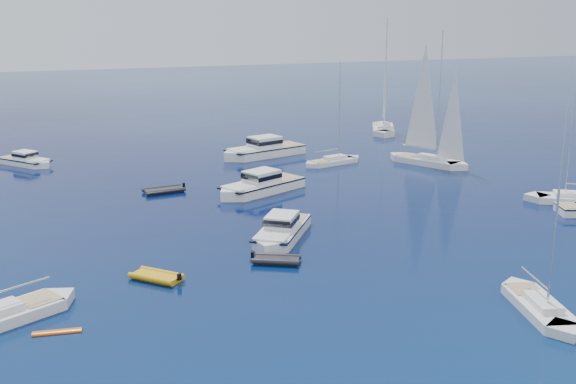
% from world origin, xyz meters
% --- Properties ---
extents(ground, '(400.00, 400.00, 0.00)m').
position_xyz_m(ground, '(0.00, 0.00, 0.00)').
color(ground, navy).
rests_on(ground, ground).
extents(motor_cruiser_left, '(8.04, 9.50, 2.52)m').
position_xyz_m(motor_cruiser_left, '(-4.66, 21.64, 0.00)').
color(motor_cruiser_left, silver).
rests_on(motor_cruiser_left, ground).
extents(motor_cruiser_centre, '(11.25, 7.50, 2.85)m').
position_xyz_m(motor_cruiser_centre, '(-1.40, 35.99, 0.00)').
color(motor_cruiser_centre, white).
rests_on(motor_cruiser_centre, ground).
extents(motor_cruiser_distant, '(12.58, 6.78, 3.16)m').
position_xyz_m(motor_cruiser_distant, '(4.92, 52.84, 0.00)').
color(motor_cruiser_distant, white).
rests_on(motor_cruiser_distant, ground).
extents(motor_cruiser_horizon, '(6.87, 7.91, 2.12)m').
position_xyz_m(motor_cruiser_horizon, '(-22.81, 58.20, 0.00)').
color(motor_cruiser_horizon, white).
rests_on(motor_cruiser_horizon, ground).
extents(sailboat_fore, '(4.70, 9.18, 13.06)m').
position_xyz_m(sailboat_fore, '(4.82, 2.90, 0.00)').
color(sailboat_fore, silver).
rests_on(sailboat_fore, ground).
extents(sailboat_mid_r, '(9.60, 7.43, 14.38)m').
position_xyz_m(sailboat_mid_r, '(25.08, 21.34, 0.00)').
color(sailboat_mid_r, silver).
rests_on(sailboat_mid_r, ground).
extents(sailboat_mid_l, '(10.24, 6.91, 14.90)m').
position_xyz_m(sailboat_mid_l, '(-25.38, 13.27, 0.00)').
color(sailboat_mid_l, silver).
rests_on(sailboat_mid_l, ground).
extents(sailboat_centre, '(8.74, 4.21, 12.44)m').
position_xyz_m(sailboat_centre, '(11.13, 45.50, 0.00)').
color(sailboat_centre, silver).
rests_on(sailboat_centre, ground).
extents(sailboat_sails_r, '(7.43, 11.13, 16.17)m').
position_xyz_m(sailboat_sails_r, '(21.48, 41.16, 0.00)').
color(sailboat_sails_r, silver).
rests_on(sailboat_sails_r, ground).
extents(sailboat_sails_far, '(8.18, 11.92, 17.40)m').
position_xyz_m(sailboat_sails_far, '(27.92, 63.41, 0.00)').
color(sailboat_sails_far, silver).
rests_on(sailboat_sails_far, ground).
extents(tender_yellow, '(4.01, 4.12, 0.95)m').
position_xyz_m(tender_yellow, '(-15.63, 16.57, 0.00)').
color(tender_yellow, '#D79D0C').
rests_on(tender_yellow, ground).
extents(tender_grey_near, '(4.07, 3.46, 0.95)m').
position_xyz_m(tender_grey_near, '(-6.93, 16.61, 0.00)').
color(tender_grey_near, black).
rests_on(tender_grey_near, ground).
extents(tender_grey_far, '(4.45, 2.70, 0.95)m').
position_xyz_m(tender_grey_far, '(-10.37, 39.59, 0.00)').
color(tender_grey_far, black).
rests_on(tender_grey_far, ground).
extents(kayak_orange, '(2.74, 0.98, 0.30)m').
position_xyz_m(kayak_orange, '(-22.41, 10.63, 0.00)').
color(kayak_orange, '#C04A09').
rests_on(kayak_orange, ground).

